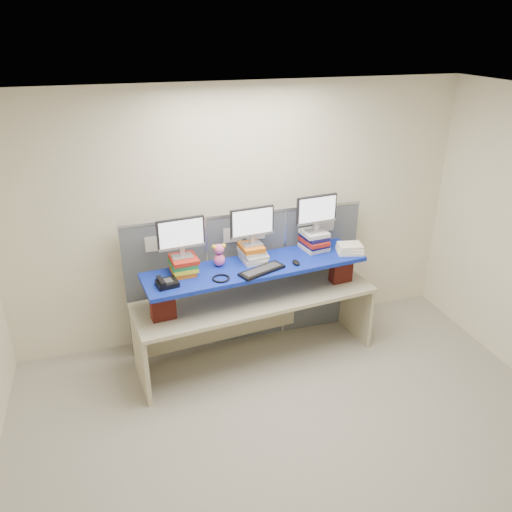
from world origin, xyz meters
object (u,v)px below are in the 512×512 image
object	(u,v)px
monitor_left	(181,235)
monitor_right	(316,211)
blue_board	(256,267)
keyboard	(262,270)
monitor_center	(252,224)
desk	(256,309)
desk_phone	(166,283)

from	to	relation	value
monitor_left	monitor_right	size ratio (longest dim) A/B	1.00
blue_board	keyboard	xyz separation A→B (m)	(0.01, -0.16, 0.03)
monitor_center	keyboard	distance (m)	0.47
blue_board	monitor_left	xyz separation A→B (m)	(-0.72, 0.04, 0.41)
monitor_center	monitor_right	distance (m)	0.72
monitor_center	desk	bearing A→B (deg)	-94.15
monitor_center	desk_phone	xyz separation A→B (m)	(-0.91, -0.29, -0.37)
monitor_left	keyboard	distance (m)	0.85
monitor_center	desk_phone	size ratio (longest dim) A/B	2.12
monitor_left	monitor_center	distance (m)	0.72
blue_board	desk_phone	distance (m)	0.93
monitor_left	monitor_center	xyz separation A→B (m)	(0.72, 0.08, 0.00)
monitor_center	keyboard	bearing A→B (deg)	-92.79
desk	desk_phone	distance (m)	1.07
desk_phone	monitor_right	bearing A→B (deg)	2.64
keyboard	desk	bearing A→B (deg)	72.23
monitor_left	desk_phone	size ratio (longest dim) A/B	2.12
desk	blue_board	distance (m)	0.48
monitor_center	monitor_right	size ratio (longest dim) A/B	1.00
monitor_center	monitor_right	world-z (taller)	monitor_right
desk	blue_board	world-z (taller)	blue_board
blue_board	monitor_left	size ratio (longest dim) A/B	4.95
desk	monitor_left	xyz separation A→B (m)	(-0.72, 0.04, 0.90)
desk	monitor_right	distance (m)	1.19
keyboard	desk_phone	size ratio (longest dim) A/B	2.32
monitor_right	desk_phone	xyz separation A→B (m)	(-1.62, -0.37, -0.40)
desk	blue_board	size ratio (longest dim) A/B	1.14
desk_phone	keyboard	bearing A→B (deg)	-9.06
desk	monitor_left	world-z (taller)	monitor_left
monitor_right	desk_phone	distance (m)	1.71
monitor_center	blue_board	bearing A→B (deg)	-94.15
desk	monitor_center	size ratio (longest dim) A/B	5.62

